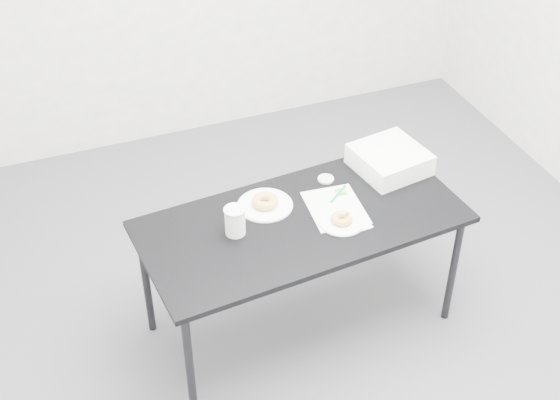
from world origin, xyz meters
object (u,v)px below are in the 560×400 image
object	(u,v)px
table	(302,228)
donut_near	(342,218)
scorecard	(335,208)
coffee_cup	(235,221)
bakery_box	(390,160)
plate_near	(342,222)
pen	(338,194)
plate_far	(265,205)
donut_far	(265,201)

from	to	relation	value
table	donut_near	world-z (taller)	donut_near
table	scorecard	world-z (taller)	scorecard
scorecard	coffee_cup	size ratio (longest dim) A/B	2.29
bakery_box	plate_near	bearing A→B (deg)	-151.95
pen	bakery_box	world-z (taller)	bakery_box
plate_far	bakery_box	distance (m)	0.68
scorecard	donut_far	size ratio (longest dim) A/B	2.57
scorecard	plate_far	size ratio (longest dim) A/B	1.21
scorecard	bakery_box	bearing A→B (deg)	31.90
scorecard	coffee_cup	xyz separation A→B (m)	(-0.49, -0.00, 0.07)
plate_far	coffee_cup	bearing A→B (deg)	-144.63
table	scorecard	distance (m)	0.18
donut_near	plate_near	bearing A→B (deg)	-90.00
pen	bakery_box	xyz separation A→B (m)	(0.32, 0.11, 0.05)
plate_far	donut_far	bearing A→B (deg)	0.00
scorecard	plate_near	size ratio (longest dim) A/B	1.49
scorecard	plate_far	bearing A→B (deg)	160.97
coffee_cup	donut_far	bearing A→B (deg)	35.37
plate_far	coffee_cup	size ratio (longest dim) A/B	1.90
donut_near	bakery_box	world-z (taller)	bakery_box
table	pen	distance (m)	0.26
scorecard	bakery_box	size ratio (longest dim) A/B	0.98
donut_near	bakery_box	size ratio (longest dim) A/B	0.31
plate_far	table	bearing A→B (deg)	-51.43
table	donut_near	xyz separation A→B (m)	(0.16, -0.09, 0.08)
plate_near	donut_near	bearing A→B (deg)	90.00
table	donut_far	distance (m)	0.21
plate_far	donut_far	size ratio (longest dim) A/B	2.13
plate_near	bakery_box	distance (m)	0.50
plate_near	plate_far	distance (m)	0.37
table	plate_far	world-z (taller)	plate_far
bakery_box	pen	bearing A→B (deg)	-170.85
pen	bakery_box	distance (m)	0.34
coffee_cup	bakery_box	size ratio (longest dim) A/B	0.43
table	pen	world-z (taller)	pen
pen	donut_far	size ratio (longest dim) A/B	1.19
plate_near	donut_far	distance (m)	0.37
pen	donut_near	distance (m)	0.21
pen	coffee_cup	distance (m)	0.55
coffee_cup	bakery_box	bearing A→B (deg)	12.62
pen	coffee_cup	size ratio (longest dim) A/B	1.06
scorecard	donut_near	world-z (taller)	donut_near
plate_far	bakery_box	xyz separation A→B (m)	(0.68, 0.06, 0.05)
plate_near	coffee_cup	distance (m)	0.49
donut_far	bakery_box	distance (m)	0.68
table	donut_far	size ratio (longest dim) A/B	12.60
table	bakery_box	size ratio (longest dim) A/B	4.79
donut_far	plate_near	bearing A→B (deg)	-40.84
pen	donut_far	bearing A→B (deg)	134.15
scorecard	pen	bearing A→B (deg)	62.96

